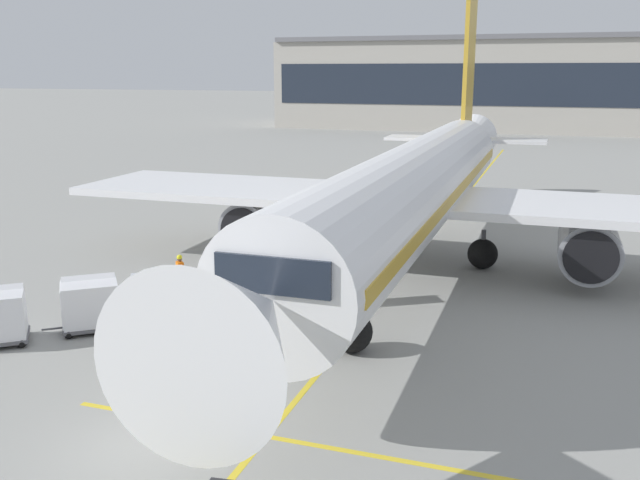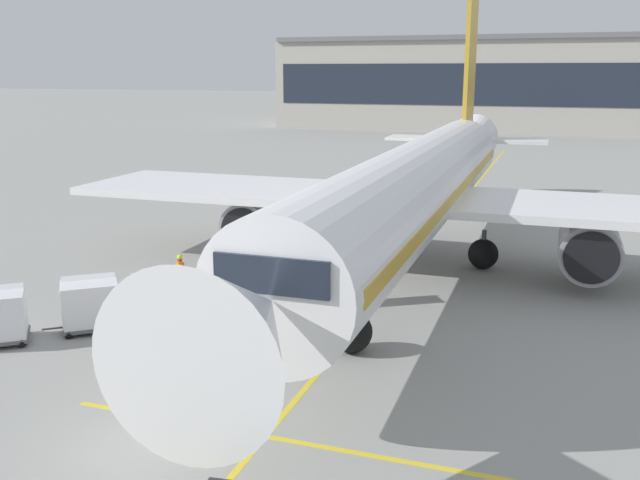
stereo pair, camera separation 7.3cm
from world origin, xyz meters
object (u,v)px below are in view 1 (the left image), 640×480
at_px(ground_crew_by_carts, 180,272).
at_px(baggage_cart_second, 90,303).
at_px(parked_airplane, 417,188).
at_px(safety_cone_engine_keepout, 271,251).
at_px(safety_cone_wingtip, 227,267).
at_px(belt_loader, 256,290).
at_px(ground_crew_by_loader, 173,292).
at_px(baggage_cart_lead, 160,299).

bearing_deg(ground_crew_by_carts, baggage_cart_second, -102.89).
relative_size(parked_airplane, baggage_cart_second, 16.73).
bearing_deg(safety_cone_engine_keepout, baggage_cart_second, -101.13).
xyz_separation_m(parked_airplane, safety_cone_wingtip, (-7.89, -3.93, -3.43)).
xyz_separation_m(belt_loader, ground_crew_by_loader, (-2.60, -1.78, 0.19)).
height_order(parked_airplane, baggage_cart_lead, parked_airplane).
bearing_deg(safety_cone_wingtip, parked_airplane, 26.51).
bearing_deg(ground_crew_by_loader, baggage_cart_lead, -94.33).
relative_size(ground_crew_by_loader, ground_crew_by_carts, 1.00).
distance_m(belt_loader, baggage_cart_second, 6.14).
bearing_deg(baggage_cart_second, parked_airplane, 51.69).
xyz_separation_m(ground_crew_by_loader, safety_cone_wingtip, (-0.70, 5.83, -0.62)).
bearing_deg(belt_loader, safety_cone_wingtip, 129.09).
height_order(ground_crew_by_loader, safety_cone_engine_keepout, ground_crew_by_loader).
distance_m(belt_loader, baggage_cart_lead, 3.75).
relative_size(baggage_cart_lead, safety_cone_wingtip, 3.40).
bearing_deg(baggage_cart_second, belt_loader, 38.92).
bearing_deg(safety_cone_engine_keepout, parked_airplane, 4.03).
bearing_deg(baggage_cart_lead, belt_loader, 44.65).
bearing_deg(parked_airplane, safety_cone_wingtip, -153.49).
bearing_deg(ground_crew_by_loader, ground_crew_by_carts, 114.67).
xyz_separation_m(belt_loader, safety_cone_wingtip, (-3.30, 4.06, -0.43)).
bearing_deg(ground_crew_by_carts, belt_loader, -10.42).
bearing_deg(safety_cone_engine_keepout, baggage_cart_lead, -90.72).
bearing_deg(baggage_cart_second, baggage_cart_lead, 30.07).
bearing_deg(parked_airplane, baggage_cart_lead, -124.32).
relative_size(belt_loader, safety_cone_engine_keepout, 7.34).
height_order(baggage_cart_lead, safety_cone_wingtip, baggage_cart_lead).
bearing_deg(belt_loader, safety_cone_engine_keepout, 108.72).
xyz_separation_m(baggage_cart_lead, baggage_cart_second, (-2.10, -1.22, 0.00)).
xyz_separation_m(belt_loader, safety_cone_engine_keepout, (-2.54, 7.49, -0.47)).
distance_m(baggage_cart_second, ground_crew_by_loader, 3.00).
xyz_separation_m(baggage_cart_second, ground_crew_by_carts, (1.04, 4.54, -0.00)).
bearing_deg(safety_cone_wingtip, belt_loader, -50.91).
height_order(baggage_cart_second, safety_cone_engine_keepout, baggage_cart_second).
relative_size(parked_airplane, belt_loader, 8.50).
distance_m(ground_crew_by_loader, ground_crew_by_carts, 2.71).
distance_m(belt_loader, safety_cone_engine_keepout, 7.92).
distance_m(ground_crew_by_carts, safety_cone_wingtip, 3.46).
height_order(baggage_cart_second, ground_crew_by_carts, baggage_cart_second).
height_order(ground_crew_by_carts, safety_cone_engine_keepout, ground_crew_by_carts).
distance_m(safety_cone_engine_keepout, safety_cone_wingtip, 3.51).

